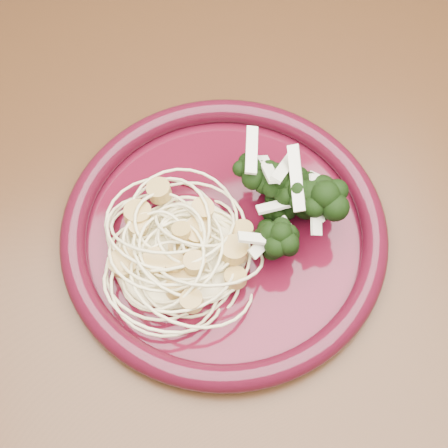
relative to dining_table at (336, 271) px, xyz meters
name	(u,v)px	position (x,y,z in m)	size (l,w,h in m)	color
dining_table	(336,271)	(0.00, 0.00, 0.00)	(1.20, 0.80, 0.75)	#472814
dinner_plate	(224,230)	(-0.11, 0.02, 0.11)	(0.32, 0.32, 0.02)	#430917
spaghetti_pile	(180,249)	(-0.15, 0.00, 0.12)	(0.11, 0.09, 0.02)	#F9ECAB
scallop_cluster	(177,231)	(-0.15, 0.00, 0.15)	(0.10, 0.10, 0.03)	tan
broccoli_pile	(276,192)	(-0.06, 0.03, 0.13)	(0.07, 0.12, 0.04)	black
onion_garnish	(279,173)	(-0.06, 0.03, 0.15)	(0.05, 0.08, 0.05)	#EFEBCA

